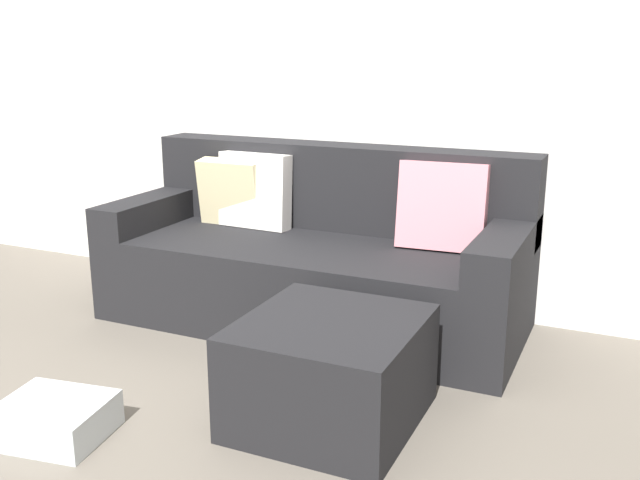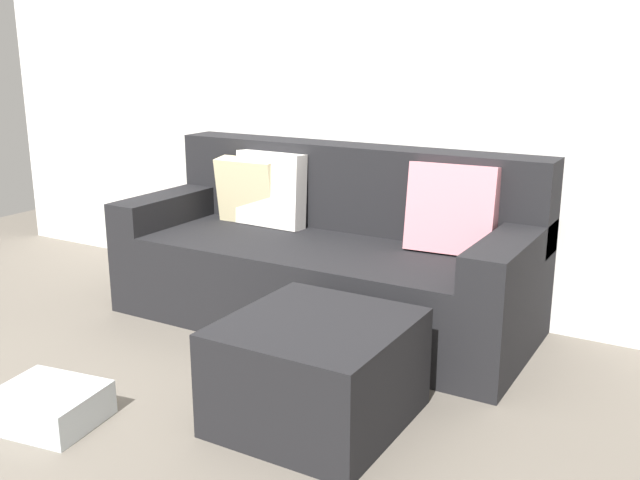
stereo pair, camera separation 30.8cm
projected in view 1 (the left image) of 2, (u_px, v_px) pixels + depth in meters
The scene contains 4 objects.
wall_back at pixel (319, 69), 4.03m from camera, with size 5.27×0.10×2.60m, color white.
couch_sectional at pixel (317, 257), 3.82m from camera, with size 2.18×0.91×0.91m.
ottoman at pixel (331, 371), 2.79m from camera, with size 0.66×0.70×0.42m, color black.
storage_bin at pixel (54, 419), 2.70m from camera, with size 0.39×0.33×0.14m, color silver.
Camera 1 is at (1.72, -1.55, 1.42)m, focal length 40.31 mm.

